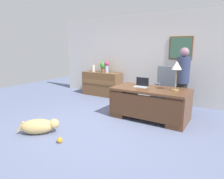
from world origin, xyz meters
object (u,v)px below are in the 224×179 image
credenza (102,84)px  dog_toy_bone (28,130)px  laptop (141,85)px  vase_empty (93,68)px  dog_toy_ball (60,140)px  armchair (166,91)px  vase_with_flowers (107,66)px  potted_plant (103,67)px  desk_lamp (177,67)px  desk (150,102)px  dog_lying (40,126)px  person_standing (182,81)px

credenza → dog_toy_bone: bearing=-81.5°
laptop → dog_toy_bone: (-1.56, -2.09, -0.76)m
vase_empty → dog_toy_ball: vase_empty is taller
armchair → vase_with_flowers: (-2.18, 0.34, 0.54)m
credenza → potted_plant: bearing=0.9°
laptop → desk_lamp: (0.80, 0.03, 0.46)m
desk → laptop: bearing=165.1°
desk → vase_empty: (-2.67, 1.31, 0.54)m
desk → laptop: laptop is taller
dog_lying → dog_toy_ball: dog_lying is taller
armchair → potted_plant: (-2.32, 0.34, 0.51)m
dog_toy_ball → credenza: bearing=113.2°
dog_lying → vase_with_flowers: 3.45m
desk_lamp → armchair: bearing=117.9°
dog_lying → potted_plant: size_ratio=1.88×
credenza → dog_toy_ball: credenza is taller
potted_plant → armchair: bearing=-8.4°
desk → vase_with_flowers: bearing=148.0°
desk → dog_toy_ball: 2.24m
potted_plant → dog_toy_bone: bearing=-82.9°
potted_plant → vase_empty: bearing=180.0°
dog_lying → laptop: bearing=58.5°
person_standing → potted_plant: size_ratio=4.64×
armchair → credenza: bearing=171.9°
vase_with_flowers → desk_lamp: bearing=-24.6°
potted_plant → dog_toy_ball: potted_plant is taller
armchair → desk_lamp: 1.23m
credenza → dog_lying: size_ratio=2.06×
vase_with_flowers → armchair: bearing=-8.9°
desk → dog_lying: size_ratio=2.59×
person_standing → dog_lying: person_standing is taller
dog_lying → dog_toy_bone: size_ratio=4.57×
laptop → potted_plant: (-1.97, 1.24, 0.23)m
credenza → desk: bearing=-29.5°
dog_lying → vase_with_flowers: vase_with_flowers is taller
desk → laptop: (-0.26, 0.07, 0.39)m
vase_with_flowers → dog_toy_bone: size_ratio=2.66×
dog_toy_bone → desk: bearing=48.1°
laptop → vase_with_flowers: 2.24m
vase_empty → desk_lamp: bearing=-20.6°
desk → laptop: 0.47m
armchair → desk_lamp: (0.46, -0.87, 0.74)m
desk → vase_with_flowers: size_ratio=4.45×
person_standing → dog_toy_ball: (-1.43, -2.75, -0.81)m
credenza → laptop: bearing=-31.1°
armchair → dog_toy_ball: bearing=-107.9°
vase_with_flowers → dog_toy_ball: vase_with_flowers is taller
laptop → dog_toy_ball: size_ratio=3.26×
armchair → dog_toy_ball: size_ratio=11.88×
vase_empty → dog_toy_bone: (0.85, -3.33, -0.91)m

